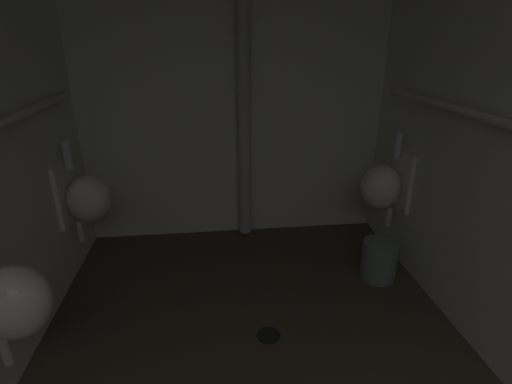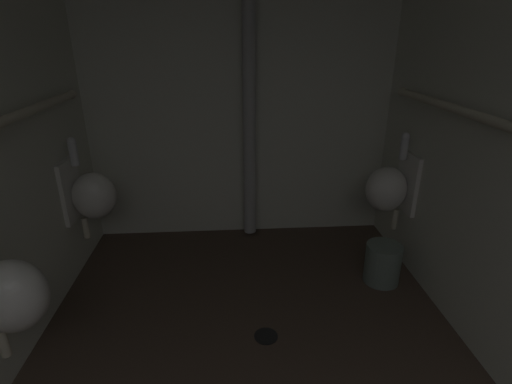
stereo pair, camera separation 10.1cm
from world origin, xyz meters
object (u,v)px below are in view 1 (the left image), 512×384
urinal_left_far (86,197)px  waste_bin (379,260)px  urinal_left_mid (9,301)px  standpipe_back_wall (244,93)px  urinal_right_mid (384,186)px  floor_drain (269,335)px

urinal_left_far → waste_bin: size_ratio=2.63×
urinal_left_mid → standpipe_back_wall: (1.15, 1.58, 0.63)m
urinal_left_far → standpipe_back_wall: bearing=20.9°
urinal_left_mid → standpipe_back_wall: size_ratio=0.31×
urinal_left_far → waste_bin: bearing=-9.3°
urinal_left_mid → waste_bin: urinal_left_mid is taller
urinal_right_mid → floor_drain: size_ratio=5.39×
urinal_left_mid → standpipe_back_wall: standpipe_back_wall is taller
urinal_right_mid → urinal_left_mid: bearing=-152.6°
urinal_left_mid → urinal_left_far: size_ratio=1.00×
urinal_right_mid → standpipe_back_wall: standpipe_back_wall is taller
urinal_left_far → waste_bin: 2.12m
urinal_right_mid → floor_drain: urinal_right_mid is taller
standpipe_back_wall → floor_drain: 1.77m
urinal_left_far → standpipe_back_wall: 1.39m
urinal_left_mid → floor_drain: 1.35m
urinal_right_mid → floor_drain: 1.41m
standpipe_back_wall → waste_bin: bearing=-40.9°
urinal_left_far → floor_drain: urinal_left_far is taller
standpipe_back_wall → urinal_left_mid: bearing=-126.1°
urinal_left_far → floor_drain: bearing=-35.4°
urinal_left_mid → urinal_right_mid: 2.43m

